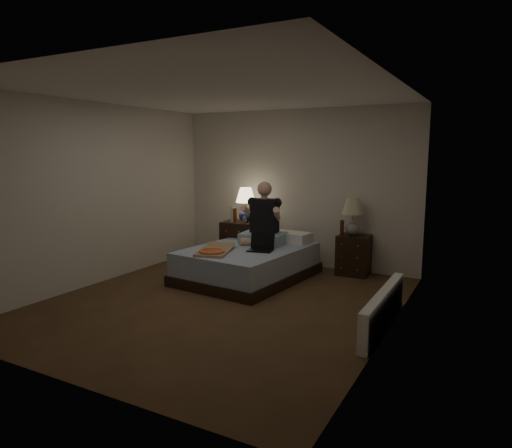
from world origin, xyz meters
The scene contains 19 objects.
floor centered at (0.00, 0.00, 0.00)m, with size 4.00×4.50×0.00m, color brown.
ceiling centered at (0.00, 0.00, 2.50)m, with size 4.00×4.50×0.00m, color white.
wall_back centered at (0.00, 2.25, 1.25)m, with size 4.00×2.50×0.00m, color silver.
wall_front centered at (0.00, -2.25, 1.25)m, with size 4.00×2.50×0.00m, color silver.
wall_left centered at (-2.00, 0.00, 1.25)m, with size 4.50×2.50×0.00m, color silver.
wall_right centered at (2.00, 0.00, 1.25)m, with size 4.50×2.50×0.00m, color silver.
bed centered at (-0.23, 1.08, 0.23)m, with size 1.39×1.86×0.46m, color #5273A5.
nightstand_left centered at (-0.81, 1.86, 0.35)m, with size 0.54×0.48×0.70m, color black.
nightstand_right centered at (1.05, 2.04, 0.30)m, with size 0.46×0.41×0.60m, color black.
lamp_left centered at (-0.72, 1.89, 0.98)m, with size 0.32×0.32×0.56m, color navy, non-canonical shape.
lamp_right centered at (1.02, 2.05, 0.88)m, with size 0.32×0.32×0.56m, color gray, non-canonical shape.
water_bottle centered at (-0.89, 1.76, 0.82)m, with size 0.07×0.07×0.25m, color silver.
soda_can centered at (-0.67, 1.76, 0.75)m, with size 0.07×0.07×0.10m, color #A2A29E.
beer_bottle_left centered at (-0.85, 1.76, 0.81)m, with size 0.06×0.06×0.23m, color #5F2D0D.
beer_bottle_right centered at (0.89, 1.95, 0.71)m, with size 0.06×0.06×0.23m, color #511D0B.
person centered at (-0.17, 1.44, 0.93)m, with size 0.66×0.52×0.93m, color black, non-canonical shape.
laptop centered at (0.04, 0.95, 0.58)m, with size 0.34×0.28×0.24m, color black, non-canonical shape.
pizza_box centered at (-0.42, 0.44, 0.50)m, with size 0.40×0.76×0.08m, color tan, non-canonical shape.
radiator centered at (1.93, 0.11, 0.20)m, with size 0.10×1.60×0.40m, color white.
Camera 1 is at (2.92, -4.54, 1.82)m, focal length 32.00 mm.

